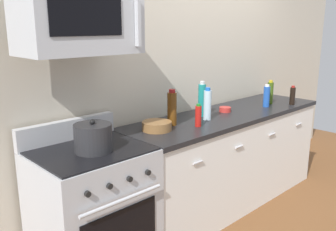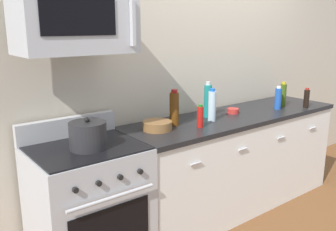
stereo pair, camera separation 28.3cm
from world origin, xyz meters
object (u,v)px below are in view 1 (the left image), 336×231
bowl_red_small (225,109)px  stockpot (93,138)px  bottle_soy_sauce_dark (292,96)px  bottle_hot_sauce_red (198,116)px  bottle_water_clear (207,105)px  bottle_soda_blue (267,96)px  range_oven (93,210)px  bottle_wine_amber (172,108)px  bottle_sparkling_teal (202,100)px  bowl_wooden_salad (157,126)px  microwave (79,22)px  bottle_olive_oil (270,93)px

bowl_red_small → stockpot: 1.54m
bottle_soy_sauce_dark → bottle_hot_sauce_red: bearing=175.2°
bottle_water_clear → bottle_soda_blue: 0.84m
bottle_hot_sauce_red → stockpot: (-0.96, 0.07, 0.01)m
range_oven → bottle_soda_blue: size_ratio=4.65×
bottle_wine_amber → bottle_soda_blue: (1.19, -0.16, -0.03)m
bottle_soy_sauce_dark → bowl_red_small: size_ratio=1.77×
bowl_red_small → bottle_soy_sauce_dark: bearing=-20.2°
bottle_sparkling_teal → bottle_hot_sauce_red: bearing=-143.4°
bottle_wine_amber → bottle_sparkling_teal: (0.41, 0.04, 0.01)m
bowl_wooden_salad → bowl_red_small: size_ratio=2.09×
bottle_soda_blue → stockpot: size_ratio=0.92×
microwave → bottle_water_clear: size_ratio=2.61×
bottle_soda_blue → bowl_red_small: (-0.48, 0.15, -0.08)m
bottle_wine_amber → bowl_wooden_salad: (-0.19, -0.03, -0.11)m
bottle_sparkling_teal → stockpot: 1.25m
bottle_olive_oil → bowl_wooden_salad: (-1.53, 0.08, -0.08)m
bottle_soda_blue → range_oven: bearing=177.1°
bottle_soy_sauce_dark → stockpot: (-2.31, 0.18, 0.00)m
range_oven → microwave: (0.00, 0.04, 1.28)m
microwave → bottle_olive_oil: microwave is taller
bottle_wine_amber → bottle_soda_blue: 1.20m
bottle_soda_blue → bowl_wooden_salad: bearing=174.5°
bottle_sparkling_teal → bottle_soda_blue: bottle_sparkling_teal is taller
bottle_hot_sauce_red → stockpot: stockpot is taller
bottle_water_clear → bottle_olive_oil: size_ratio=1.14×
bottle_water_clear → bowl_wooden_salad: bottle_water_clear is taller
microwave → stockpot: (-0.00, -0.10, -0.74)m
bottle_soda_blue → bowl_red_small: bottle_soda_blue is taller
bottle_wine_amber → bottle_olive_oil: size_ratio=1.20×
stockpot → bottle_wine_amber: bearing=7.6°
bottle_water_clear → bottle_sparkling_teal: 0.14m
bottle_olive_oil → bottle_sparkling_teal: (-0.93, 0.14, 0.03)m
bottle_water_clear → stockpot: 1.18m
bottle_olive_oil → bottle_soda_blue: bearing=-161.2°
bottle_olive_oil → bowl_wooden_salad: size_ratio=1.07×
bottle_hot_sauce_red → stockpot: bearing=176.0°
microwave → bottle_sparkling_teal: bearing=2.2°
microwave → bottle_soy_sauce_dark: 2.44m
microwave → bottle_wine_amber: microwave is taller
bottle_olive_oil → bowl_wooden_salad: bearing=176.9°
bowl_wooden_salad → bowl_red_small: bearing=1.2°
range_oven → bottle_hot_sauce_red: (0.96, -0.12, 0.54)m
bottle_olive_oil → stockpot: bottle_olive_oil is taller
range_oven → bowl_red_small: 1.61m
microwave → bottle_soy_sauce_dark: (2.31, -0.28, -0.74)m
microwave → bottle_hot_sauce_red: microwave is taller
bowl_red_small → bottle_soda_blue: bearing=-17.7°
bottle_sparkling_teal → bottle_soda_blue: size_ratio=1.41×
bottle_wine_amber → stockpot: size_ratio=1.21×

